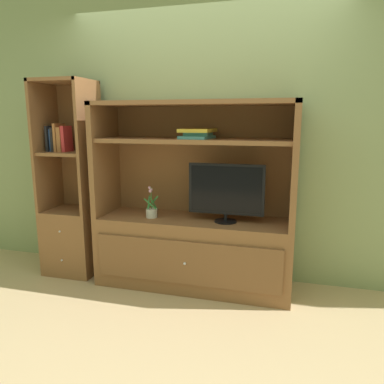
{
  "coord_description": "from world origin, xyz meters",
  "views": [
    {
      "loc": [
        0.81,
        -2.63,
        1.5
      ],
      "look_at": [
        0.0,
        0.35,
        0.88
      ],
      "focal_mm": 33.97,
      "sensor_mm": 36.0,
      "label": 1
    }
  ],
  "objects_px": {
    "tv_monitor": "(226,191)",
    "potted_plant": "(151,211)",
    "media_console": "(194,231)",
    "bookshelf_tall": "(73,213)",
    "upright_book_row": "(60,139)",
    "magazine_stack": "(198,133)"
  },
  "relations": [
    {
      "from": "bookshelf_tall",
      "to": "upright_book_row",
      "type": "bearing_deg",
      "value": -172.82
    },
    {
      "from": "magazine_stack",
      "to": "upright_book_row",
      "type": "distance_m",
      "value": 1.36
    },
    {
      "from": "media_console",
      "to": "upright_book_row",
      "type": "relative_size",
      "value": 6.62
    },
    {
      "from": "tv_monitor",
      "to": "upright_book_row",
      "type": "height_order",
      "value": "upright_book_row"
    },
    {
      "from": "media_console",
      "to": "tv_monitor",
      "type": "bearing_deg",
      "value": -9.2
    },
    {
      "from": "media_console",
      "to": "tv_monitor",
      "type": "height_order",
      "value": "media_console"
    },
    {
      "from": "potted_plant",
      "to": "upright_book_row",
      "type": "height_order",
      "value": "upright_book_row"
    },
    {
      "from": "upright_book_row",
      "to": "media_console",
      "type": "bearing_deg",
      "value": 0.33
    },
    {
      "from": "potted_plant",
      "to": "upright_book_row",
      "type": "distance_m",
      "value": 1.14
    },
    {
      "from": "media_console",
      "to": "bookshelf_tall",
      "type": "bearing_deg",
      "value": 179.86
    },
    {
      "from": "tv_monitor",
      "to": "upright_book_row",
      "type": "relative_size",
      "value": 2.46
    },
    {
      "from": "tv_monitor",
      "to": "bookshelf_tall",
      "type": "relative_size",
      "value": 0.35
    },
    {
      "from": "upright_book_row",
      "to": "potted_plant",
      "type": "bearing_deg",
      "value": -4.03
    },
    {
      "from": "tv_monitor",
      "to": "potted_plant",
      "type": "xyz_separation_m",
      "value": [
        -0.67,
        -0.03,
        -0.21
      ]
    },
    {
      "from": "bookshelf_tall",
      "to": "potted_plant",
      "type": "bearing_deg",
      "value": -5.14
    },
    {
      "from": "media_console",
      "to": "magazine_stack",
      "type": "height_order",
      "value": "media_console"
    },
    {
      "from": "potted_plant",
      "to": "media_console",
      "type": "bearing_deg",
      "value": 11.23
    },
    {
      "from": "media_console",
      "to": "tv_monitor",
      "type": "xyz_separation_m",
      "value": [
        0.3,
        -0.05,
        0.39
      ]
    },
    {
      "from": "magazine_stack",
      "to": "potted_plant",
      "type": "bearing_deg",
      "value": -171.42
    },
    {
      "from": "magazine_stack",
      "to": "bookshelf_tall",
      "type": "distance_m",
      "value": 1.5
    },
    {
      "from": "tv_monitor",
      "to": "upright_book_row",
      "type": "bearing_deg",
      "value": 178.57
    },
    {
      "from": "tv_monitor",
      "to": "magazine_stack",
      "type": "distance_m",
      "value": 0.55
    }
  ]
}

